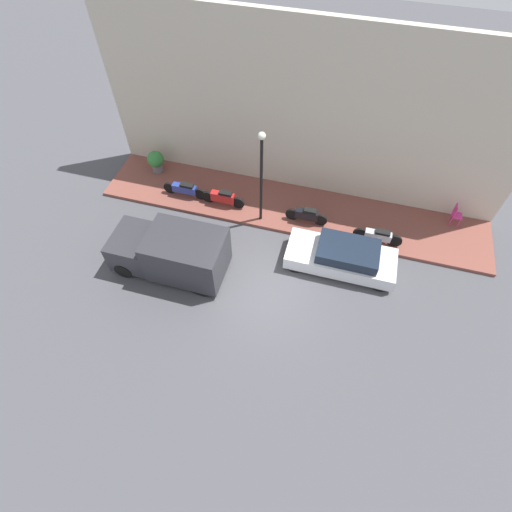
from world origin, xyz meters
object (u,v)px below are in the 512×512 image
at_px(scooter_silver, 378,236).
at_px(motorcycle_blue, 185,189).
at_px(streetlamp, 261,169).
at_px(motorcycle_black, 307,215).
at_px(parked_car, 342,257).
at_px(delivery_van, 171,252).
at_px(potted_plant, 156,161).
at_px(cafe_chair, 456,214).
at_px(motorcycle_red, 223,198).

xyz_separation_m(scooter_silver, motorcycle_blue, (0.46, 8.76, -0.00)).
bearing_deg(streetlamp, motorcycle_black, -80.29).
height_order(motorcycle_black, scooter_silver, motorcycle_black).
distance_m(parked_car, scooter_silver, 1.98).
bearing_deg(delivery_van, parked_car, -73.68).
bearing_deg(streetlamp, potted_plant, 73.20).
height_order(parked_car, streetlamp, streetlamp).
bearing_deg(parked_car, scooter_silver, -40.15).
xyz_separation_m(potted_plant, cafe_chair, (0.26, -13.79, -0.04)).
xyz_separation_m(parked_car, cafe_chair, (3.51, -4.35, 0.13)).
bearing_deg(cafe_chair, motorcycle_blue, 97.38).
height_order(parked_car, motorcycle_black, parked_car).
relative_size(scooter_silver, streetlamp, 0.45).
xyz_separation_m(delivery_van, motorcycle_red, (3.79, -0.85, -0.43)).
height_order(scooter_silver, streetlamp, streetlamp).
distance_m(scooter_silver, motorcycle_blue, 8.77).
bearing_deg(cafe_chair, streetlamp, 103.68).
bearing_deg(streetlamp, delivery_van, 141.78).
relative_size(delivery_van, motorcycle_red, 2.25).
relative_size(motorcycle_black, streetlamp, 0.41).
bearing_deg(delivery_van, potted_plant, 30.08).
distance_m(motorcycle_black, scooter_silver, 3.10).
bearing_deg(streetlamp, parked_car, -112.18).
distance_m(parked_car, motorcycle_blue, 7.74).
height_order(streetlamp, potted_plant, streetlamp).
relative_size(parked_car, streetlamp, 0.96).
height_order(delivery_van, potted_plant, delivery_van).
bearing_deg(potted_plant, delivery_van, -149.92).
height_order(scooter_silver, potted_plant, potted_plant).
relative_size(parked_car, potted_plant, 3.91).
distance_m(delivery_van, streetlamp, 4.77).
xyz_separation_m(parked_car, potted_plant, (3.25, 9.44, 0.17)).
xyz_separation_m(streetlamp, cafe_chair, (1.98, -8.12, -2.21)).
distance_m(motorcycle_black, motorcycle_red, 3.81).
bearing_deg(delivery_van, motorcycle_black, -51.10).
relative_size(scooter_silver, cafe_chair, 2.00).
height_order(parked_car, motorcycle_blue, parked_car).
bearing_deg(delivery_van, streetlamp, -38.22).
bearing_deg(motorcycle_black, streetlamp, 99.71).
bearing_deg(cafe_chair, delivery_van, 116.54).
relative_size(scooter_silver, potted_plant, 1.84).
xyz_separation_m(parked_car, scooter_silver, (1.52, -1.28, -0.04)).
bearing_deg(streetlamp, motorcycle_red, 78.86).
bearing_deg(motorcycle_black, cafe_chair, -75.07).
relative_size(motorcycle_red, scooter_silver, 0.99).
height_order(motorcycle_black, streetlamp, streetlamp).
distance_m(motorcycle_black, streetlamp, 3.09).
bearing_deg(scooter_silver, motorcycle_blue, 86.98).
bearing_deg(streetlamp, scooter_silver, -90.21).
xyz_separation_m(scooter_silver, cafe_chair, (2.00, -3.07, 0.16)).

